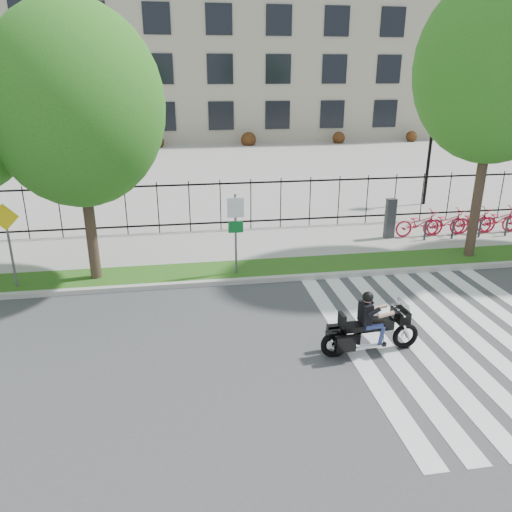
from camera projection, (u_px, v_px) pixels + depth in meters
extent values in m
plane|color=#3E3F41|center=(260.00, 354.00, 11.32)|extent=(120.00, 120.00, 0.00)
cube|color=#A8A69E|center=(237.00, 281.00, 15.10)|extent=(60.00, 0.20, 0.15)
cube|color=#245515|center=(234.00, 271.00, 15.88)|extent=(60.00, 1.50, 0.15)
cube|color=gray|center=(226.00, 246.00, 18.20)|extent=(60.00, 3.50, 0.15)
cube|color=gray|center=(200.00, 164.00, 34.46)|extent=(80.00, 34.00, 0.10)
cube|color=#A19782|center=(185.00, 30.00, 49.55)|extent=(60.00, 20.00, 20.00)
cylinder|color=black|center=(428.00, 164.00, 23.25)|extent=(0.14, 0.14, 4.00)
cylinder|color=black|center=(433.00, 122.00, 22.59)|extent=(0.06, 0.70, 0.70)
sphere|color=white|center=(426.00, 120.00, 22.50)|extent=(0.36, 0.36, 0.36)
sphere|color=white|center=(441.00, 120.00, 22.61)|extent=(0.36, 0.36, 0.36)
cylinder|color=#36251D|center=(90.00, 221.00, 14.61)|extent=(0.32, 0.32, 3.58)
ellipsoid|color=#175814|center=(76.00, 106.00, 13.49)|extent=(4.79, 4.79, 5.51)
cylinder|color=#36251D|center=(479.00, 190.00, 16.29)|extent=(0.32, 0.32, 4.51)
ellipsoid|color=#175814|center=(498.00, 68.00, 15.00)|extent=(4.98, 4.98, 5.73)
cube|color=#2D2D33|center=(390.00, 218.00, 18.60)|extent=(0.35, 0.25, 1.50)
imported|color=red|center=(419.00, 223.00, 18.87)|extent=(1.89, 0.66, 0.99)
cylinder|color=#2D2D33|center=(425.00, 231.00, 18.46)|extent=(0.08, 0.08, 0.70)
imported|color=red|center=(446.00, 222.00, 19.04)|extent=(1.89, 0.66, 0.99)
cylinder|color=#2D2D33|center=(453.00, 230.00, 18.62)|extent=(0.08, 0.08, 0.70)
imported|color=red|center=(473.00, 221.00, 19.20)|extent=(1.89, 0.66, 0.99)
cylinder|color=#2D2D33|center=(480.00, 228.00, 18.79)|extent=(0.08, 0.08, 0.70)
imported|color=red|center=(499.00, 220.00, 19.37)|extent=(1.89, 0.66, 0.99)
cylinder|color=#2D2D33|center=(506.00, 227.00, 18.95)|extent=(0.08, 0.08, 0.70)
cylinder|color=#59595B|center=(236.00, 235.00, 15.11)|extent=(0.07, 0.07, 2.50)
cube|color=white|center=(235.00, 208.00, 14.78)|extent=(0.50, 0.03, 0.60)
cube|color=#0C6626|center=(236.00, 227.00, 14.98)|extent=(0.45, 0.03, 0.35)
cylinder|color=#59595B|center=(10.00, 247.00, 14.16)|extent=(0.07, 0.07, 2.40)
cube|color=yellow|center=(4.00, 217.00, 13.81)|extent=(0.78, 0.03, 0.78)
torus|color=black|center=(405.00, 336.00, 11.50)|extent=(0.63, 0.15, 0.63)
torus|color=black|center=(335.00, 344.00, 11.15)|extent=(0.67, 0.17, 0.66)
cube|color=black|center=(400.00, 315.00, 11.27)|extent=(0.30, 0.51, 0.27)
cube|color=#26262B|center=(404.00, 307.00, 11.21)|extent=(0.16, 0.46, 0.28)
cube|color=silver|center=(369.00, 336.00, 11.28)|extent=(0.56, 0.34, 0.36)
cube|color=black|center=(381.00, 323.00, 11.23)|extent=(0.51, 0.34, 0.24)
cube|color=black|center=(357.00, 327.00, 11.12)|extent=(0.65, 0.36, 0.13)
cube|color=black|center=(342.00, 320.00, 10.98)|extent=(0.11, 0.31, 0.31)
cube|color=black|center=(345.00, 344.00, 10.88)|extent=(0.46, 0.17, 0.36)
cube|color=black|center=(336.00, 332.00, 11.38)|extent=(0.46, 0.17, 0.36)
cube|color=black|center=(365.00, 313.00, 11.04)|extent=(0.24, 0.37, 0.47)
sphere|color=tan|center=(368.00, 298.00, 10.93)|extent=(0.21, 0.21, 0.21)
sphere|color=black|center=(368.00, 297.00, 10.92)|extent=(0.24, 0.24, 0.24)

